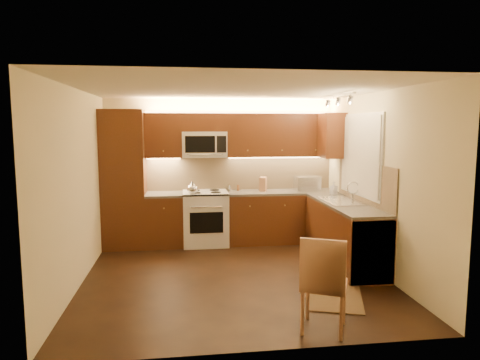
{
  "coord_description": "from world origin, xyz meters",
  "views": [
    {
      "loc": [
        -0.68,
        -5.63,
        2.02
      ],
      "look_at": [
        0.15,
        0.55,
        1.25
      ],
      "focal_mm": 32.29,
      "sensor_mm": 36.0,
      "label": 1
    }
  ],
  "objects": [
    {
      "name": "upper_cab_back_right",
      "position": [
        1.04,
        1.82,
        1.88
      ],
      "size": [
        1.92,
        0.35,
        0.75
      ],
      "primitive_type": "cube",
      "color": "#43260E",
      "rests_on": "wall_back"
    },
    {
      "name": "soap_bottle",
      "position": [
        1.82,
        1.24,
        1.0
      ],
      "size": [
        0.12,
        0.12,
        0.21
      ],
      "primitive_type": "imported",
      "rotation": [
        0.0,
        0.0,
        0.4
      ],
      "color": "silver",
      "rests_on": "counter_right"
    },
    {
      "name": "wall_back",
      "position": [
        0.0,
        2.0,
        1.25
      ],
      "size": [
        4.0,
        0.01,
        2.5
      ],
      "primitive_type": "cube",
      "color": "beige",
      "rests_on": "ground"
    },
    {
      "name": "knife_block",
      "position": [
        0.72,
        1.76,
        1.02
      ],
      "size": [
        0.17,
        0.21,
        0.24
      ],
      "primitive_type": "cube",
      "rotation": [
        0.0,
        0.0,
        -0.36
      ],
      "color": "#9F6A47",
      "rests_on": "counter_back_right"
    },
    {
      "name": "upper_cab_back_left",
      "position": [
        -0.99,
        1.82,
        1.88
      ],
      "size": [
        0.62,
        0.35,
        0.75
      ],
      "primitive_type": "cube",
      "color": "#43260E",
      "rests_on": "wall_back"
    },
    {
      "name": "spice_jar_c",
      "position": [
        0.14,
        1.94,
        0.95
      ],
      "size": [
        0.05,
        0.05,
        0.1
      ],
      "primitive_type": "cylinder",
      "rotation": [
        0.0,
        0.0,
        -0.08
      ],
      "color": "silver",
      "rests_on": "counter_back_right"
    },
    {
      "name": "spice_jar_a",
      "position": [
        0.14,
        1.81,
        0.95
      ],
      "size": [
        0.06,
        0.06,
        0.1
      ],
      "primitive_type": "cylinder",
      "rotation": [
        0.0,
        0.0,
        0.38
      ],
      "color": "silver",
      "rests_on": "counter_back_right"
    },
    {
      "name": "pantry",
      "position": [
        -1.65,
        1.7,
        1.15
      ],
      "size": [
        0.7,
        0.6,
        2.3
      ],
      "primitive_type": "cube",
      "color": "#43260E",
      "rests_on": "floor"
    },
    {
      "name": "backsplash_right",
      "position": [
        1.99,
        0.4,
        1.2
      ],
      "size": [
        0.02,
        2.0,
        0.6
      ],
      "primitive_type": "cube",
      "color": "tan",
      "rests_on": "wall_right"
    },
    {
      "name": "faucet",
      "position": [
        1.88,
        0.55,
        1.05
      ],
      "size": [
        0.2,
        0.04,
        0.3
      ],
      "primitive_type": null,
      "color": "silver",
      "rests_on": "counter_right"
    },
    {
      "name": "kettle",
      "position": [
        -0.52,
        1.46,
        1.03
      ],
      "size": [
        0.2,
        0.2,
        0.22
      ],
      "primitive_type": null,
      "rotation": [
        0.0,
        0.0,
        0.09
      ],
      "color": "silver",
      "rests_on": "stove"
    },
    {
      "name": "dishwasher",
      "position": [
        1.7,
        -0.3,
        0.43
      ],
      "size": [
        0.58,
        0.6,
        0.84
      ],
      "primitive_type": "cube",
      "color": "silver",
      "rests_on": "floor"
    },
    {
      "name": "sink",
      "position": [
        1.7,
        0.55,
        0.98
      ],
      "size": [
        0.52,
        0.86,
        0.15
      ],
      "primitive_type": null,
      "color": "silver",
      "rests_on": "counter_right"
    },
    {
      "name": "toaster_oven",
      "position": [
        1.49,
        1.69,
        1.03
      ],
      "size": [
        0.43,
        0.33,
        0.25
      ],
      "primitive_type": "cube",
      "rotation": [
        0.0,
        0.0,
        0.04
      ],
      "color": "silver",
      "rests_on": "counter_back_right"
    },
    {
      "name": "upper_cab_right_corner",
      "position": [
        1.82,
        1.4,
        1.88
      ],
      "size": [
        0.35,
        0.5,
        0.75
      ],
      "primitive_type": "cube",
      "color": "#43260E",
      "rests_on": "wall_right"
    },
    {
      "name": "microwave",
      "position": [
        -0.3,
        1.81,
        1.72
      ],
      "size": [
        0.76,
        0.38,
        0.44
      ],
      "primitive_type": null,
      "color": "silver",
      "rests_on": "wall_back"
    },
    {
      "name": "wall_front",
      "position": [
        0.0,
        -2.0,
        1.25
      ],
      "size": [
        4.0,
        0.01,
        2.5
      ],
      "primitive_type": "cube",
      "color": "beige",
      "rests_on": "ground"
    },
    {
      "name": "window_frame",
      "position": [
        1.99,
        0.55,
        1.6
      ],
      "size": [
        0.03,
        1.44,
        1.24
      ],
      "primitive_type": "cube",
      "color": "silver",
      "rests_on": "wall_right"
    },
    {
      "name": "spice_jar_d",
      "position": [
        0.14,
        1.85,
        0.95
      ],
      "size": [
        0.06,
        0.06,
        0.1
      ],
      "primitive_type": "cylinder",
      "rotation": [
        0.0,
        0.0,
        -0.41
      ],
      "color": "olive",
      "rests_on": "counter_back_right"
    },
    {
      "name": "rug",
      "position": [
        1.1,
        -0.9,
        0.01
      ],
      "size": [
        0.87,
        1.07,
        0.01
      ],
      "primitive_type": "cube",
      "rotation": [
        0.0,
        0.0,
        -0.32
      ],
      "color": "black",
      "rests_on": "floor"
    },
    {
      "name": "spice_jar_b",
      "position": [
        0.29,
        1.86,
        0.95
      ],
      "size": [
        0.05,
        0.05,
        0.1
      ],
      "primitive_type": "cylinder",
      "rotation": [
        0.0,
        0.0,
        -0.1
      ],
      "color": "brown",
      "rests_on": "counter_back_right"
    },
    {
      "name": "track_light_bar",
      "position": [
        1.55,
        0.4,
        2.46
      ],
      "size": [
        0.04,
        1.2,
        0.03
      ],
      "primitive_type": "cube",
      "color": "silver",
      "rests_on": "ceiling"
    },
    {
      "name": "dining_chair",
      "position": [
        0.7,
        -1.66,
        0.49
      ],
      "size": [
        0.57,
        0.57,
        0.98
      ],
      "primitive_type": null,
      "rotation": [
        0.0,
        0.0,
        -0.43
      ],
      "color": "#9F6A47",
      "rests_on": "floor"
    },
    {
      "name": "floor",
      "position": [
        0.0,
        0.0,
        0.0
      ],
      "size": [
        4.0,
        4.0,
        0.01
      ],
      "primitive_type": "cube",
      "color": "black",
      "rests_on": "ground"
    },
    {
      "name": "wall_right",
      "position": [
        2.0,
        0.0,
        1.25
      ],
      "size": [
        0.01,
        4.0,
        2.5
      ],
      "primitive_type": "cube",
      "color": "beige",
      "rests_on": "ground"
    },
    {
      "name": "backsplash_back",
      "position": [
        0.35,
        1.99,
        1.2
      ],
      "size": [
        3.3,
        0.02,
        0.6
      ],
      "primitive_type": "cube",
      "color": "tan",
      "rests_on": "wall_back"
    },
    {
      "name": "base_cab_back_right",
      "position": [
        1.04,
        1.7,
        0.43
      ],
      "size": [
        1.92,
        0.6,
        0.86
      ],
      "primitive_type": "cube",
      "color": "#43260E",
      "rests_on": "floor"
    },
    {
      "name": "counter_right",
      "position": [
        1.7,
        0.4,
        0.88
      ],
      "size": [
        0.6,
        2.0,
        0.04
      ],
      "primitive_type": "cube",
      "color": "#3E3B38",
      "rests_on": "base_cab_right"
    },
    {
      "name": "wall_left",
      "position": [
        -2.0,
        0.0,
        1.25
      ],
      "size": [
        0.01,
        4.0,
        2.5
      ],
      "primitive_type": "cube",
      "color": "beige",
      "rests_on": "ground"
    },
    {
      "name": "counter_back_right",
      "position": [
        1.04,
        1.7,
        0.88
      ],
      "size": [
        1.92,
        0.6,
        0.04
      ],
      "primitive_type": "cube",
      "color": "#3E3B38",
      "rests_on": "base_cab_back_right"
    },
    {
      "name": "stove",
      "position": [
        -0.3,
        1.68,
        0.46
      ],
      "size": [
        0.76,
        0.65,
        0.92
      ],
      "primitive_type": null,
      "color": "silver",
      "rests_on": "floor"
    },
    {
      "name": "base_cab_right",
      "position": [
        1.7,
        0.4,
        0.43
      ],
      "size": [
        0.6,
        2.0,
        0.86
      ],
      "primitive_type": "cube",
      "color": "#43260E",
      "rests_on": "floor"
    },
    {
      "name": "upper_cab_bridge",
      "position": [
        -0.3,
        1.82,
        2.09
      ],
      "size": [
        0.76,
        0.35,
        0.31
      ],
      "primitive_type": "cube",
      "color": "#43260E",
      "rests_on": "wall_back"
    },
    {
      "name": "window_blinds",
      "position": [
        1.97,
        0.55,
        1.6
      ],
      "size": [
        0.02,
        1.36,
        1.16
      ],
      "primitive_type": "cube",
      "color": "silver",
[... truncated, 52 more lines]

